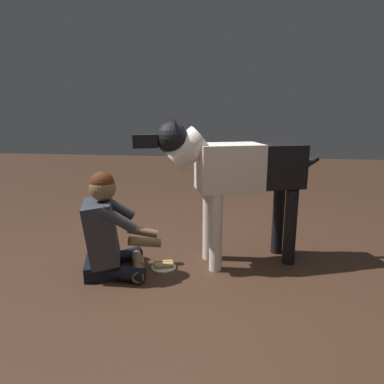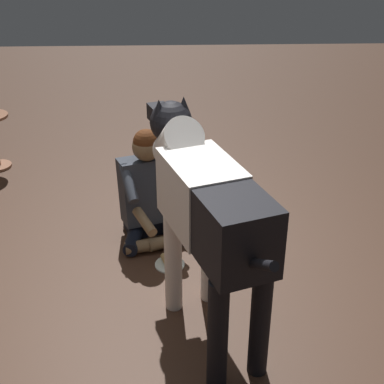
% 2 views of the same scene
% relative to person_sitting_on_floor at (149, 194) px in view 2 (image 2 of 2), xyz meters
% --- Properties ---
extents(ground_plane, '(14.81, 14.81, 0.00)m').
position_rel_person_sitting_on_floor_xyz_m(ground_plane, '(-0.67, -0.08, -0.36)').
color(ground_plane, '#422A1D').
extents(person_sitting_on_floor, '(0.69, 0.60, 0.86)m').
position_rel_person_sitting_on_floor_xyz_m(person_sitting_on_floor, '(0.00, 0.00, 0.00)').
color(person_sitting_on_floor, black).
rests_on(person_sitting_on_floor, ground).
extents(large_dog, '(1.56, 0.68, 1.27)m').
position_rel_person_sitting_on_floor_xyz_m(large_dog, '(-1.02, -0.36, 0.47)').
color(large_dog, silver).
rests_on(large_dog, ground).
extents(hot_dog_on_plate, '(0.21, 0.21, 0.06)m').
position_rel_person_sitting_on_floor_xyz_m(hot_dog_on_plate, '(-0.42, -0.15, -0.33)').
color(hot_dog_on_plate, white).
rests_on(hot_dog_on_plate, ground).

